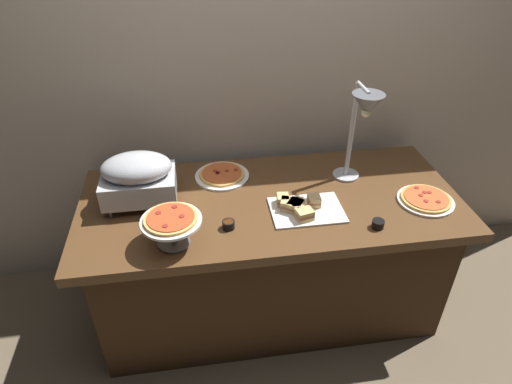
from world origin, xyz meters
name	(u,v)px	position (x,y,z in m)	size (l,w,h in m)	color
ground_plane	(268,302)	(0.00, 0.00, 0.00)	(8.00, 8.00, 0.00)	brown
back_wall	(256,79)	(0.00, 0.50, 1.20)	(4.40, 0.04, 2.40)	#B7A893
buffet_table	(270,255)	(0.00, 0.00, 0.39)	(1.90, 0.84, 0.76)	brown
chafing_dish	(138,177)	(-0.64, 0.07, 0.91)	(0.35, 0.25, 0.27)	#B7BABF
heat_lamp	(363,114)	(0.44, 0.04, 1.17)	(0.15, 0.29, 0.53)	#B7BABF
pizza_plate_front	(222,175)	(-0.22, 0.24, 0.77)	(0.29, 0.29, 0.03)	white
pizza_plate_center	(426,199)	(0.76, -0.14, 0.77)	(0.28, 0.28, 0.03)	white
pizza_plate_raised_stand	(171,222)	(-0.48, -0.27, 0.88)	(0.26, 0.26, 0.15)	#595B60
sandwich_platter	(301,207)	(0.12, -0.12, 0.78)	(0.35, 0.25, 0.06)	white
sauce_cup_near	(378,224)	(0.44, -0.29, 0.78)	(0.06, 0.06, 0.04)	black
sauce_cup_far	(228,224)	(-0.23, -0.20, 0.78)	(0.06, 0.06, 0.04)	black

